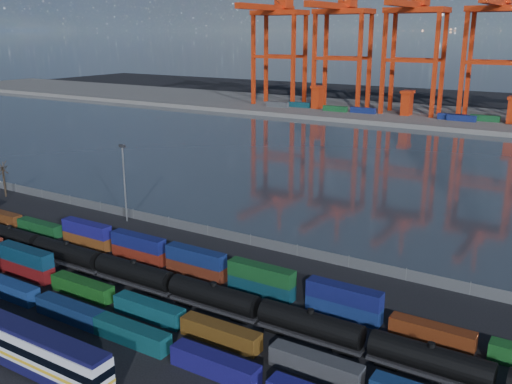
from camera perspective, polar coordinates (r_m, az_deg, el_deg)
The scene contains 13 objects.
ground at distance 88.16m, azimuth -10.56°, elevation -10.83°, with size 700.00×700.00×0.00m, color black.
harbor_water at distance 175.56m, azimuth 13.07°, elevation 2.53°, with size 700.00×700.00×0.00m, color #29333C.
far_quay at distance 275.40m, azimuth 20.38°, elevation 6.88°, with size 700.00×70.00×2.00m, color #514F4C.
container_row_south at distance 89.24m, azimuth -20.43°, elevation -9.89°, with size 140.38×2.37×5.05m.
container_row_mid at distance 80.60m, azimuth -8.42°, elevation -11.94°, with size 127.81×2.35×5.00m.
container_row_north at distance 102.51m, azimuth -11.45°, elevation -5.73°, with size 139.92×2.24×4.78m.
tanker_string at distance 87.92m, azimuth -8.39°, elevation -9.15°, with size 123.29×3.18×4.55m.
waterfront_fence at distance 108.10m, azimuth -0.56°, elevation -4.84°, with size 160.12×0.12×2.20m.
bare_tree at distance 151.60m, azimuth -23.90°, elevation 1.22°, with size 2.42×2.37×8.88m.
yard_light_mast at distance 122.26m, azimuth -13.04°, elevation 1.28°, with size 1.60×0.40×16.60m.
gantry_cranes at distance 267.71m, azimuth 19.31°, elevation 15.69°, with size 201.64×51.15×69.27m.
quay_containers at distance 263.50m, azimuth 17.41°, elevation 7.29°, with size 172.58×10.99×2.60m.
straddle_carriers at distance 265.34m, azimuth 19.53°, elevation 8.15°, with size 140.00×7.00×11.10m.
Camera 1 is at (54.40, -57.27, 39.15)m, focal length 40.00 mm.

